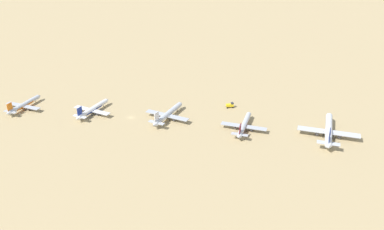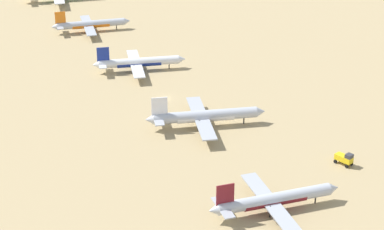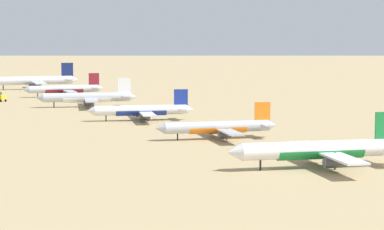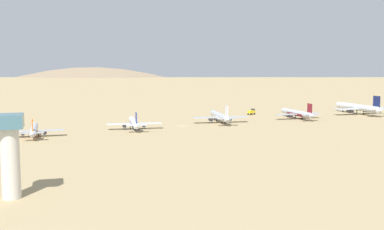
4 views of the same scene
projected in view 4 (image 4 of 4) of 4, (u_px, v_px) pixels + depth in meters
The scene contains 10 objects.
ground_plane at pixel (182, 126), 263.63m from camera, with size 1800.00×1800.00×0.00m, color tan.
parked_jet_0 at pixel (358, 108), 319.88m from camera, with size 46.46×37.83×13.39m.
parked_jet_1 at pixel (297, 113), 295.51m from camera, with size 36.48×29.69×10.52m.
parked_jet_2 at pixel (220, 116), 277.01m from camera, with size 38.92×31.65×11.22m.
parked_jet_3 at pixel (134, 123), 251.56m from camera, with size 35.30×28.68×10.18m.
parked_jet_4 at pixel (34, 130), 226.61m from camera, with size 34.04×27.57×9.84m.
service_truck at pixel (252, 112), 317.76m from camera, with size 4.85×5.70×3.90m.
control_tower at pixel (10, 151), 124.65m from camera, with size 7.20×7.20×22.15m.
desert_hill_2 at pixel (111, 47), 1249.72m from camera, with size 605.24×605.24×137.85m, color #847056.
desert_hill_3 at pixel (283, 60), 1189.44m from camera, with size 364.24×364.24×72.77m, color #847056.
Camera 4 is at (-253.29, 64.08, 36.05)m, focal length 45.11 mm.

